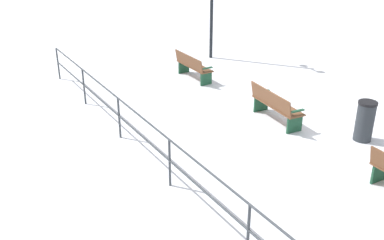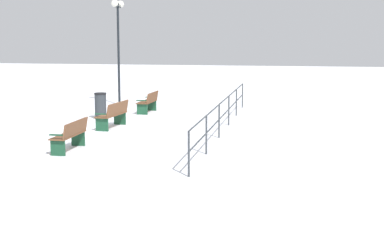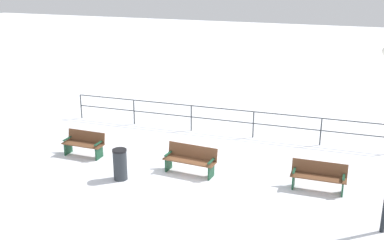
# 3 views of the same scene
# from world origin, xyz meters

# --- Properties ---
(ground_plane) EXTENTS (80.00, 80.00, 0.00)m
(ground_plane) POSITION_xyz_m (0.00, 0.00, 0.00)
(ground_plane) COLOR white
(ground_plane) RESTS_ON ground
(bench_second) EXTENTS (0.71, 1.74, 0.89)m
(bench_second) POSITION_xyz_m (-0.01, 0.01, 0.47)
(bench_second) COLOR brown
(bench_second) RESTS_ON ground
(bench_third) EXTENTS (0.51, 1.61, 0.85)m
(bench_third) POSITION_xyz_m (-0.08, 3.97, 0.45)
(bench_third) COLOR brown
(bench_third) RESTS_ON ground
(waterfront_railing) EXTENTS (0.05, 12.60, 1.06)m
(waterfront_railing) POSITION_xyz_m (-3.83, 0.00, 0.73)
(waterfront_railing) COLOR #383D42
(waterfront_railing) RESTS_ON ground
(trash_bin) EXTENTS (0.45, 0.45, 0.99)m
(trash_bin) POSITION_xyz_m (1.12, -1.91, 0.50)
(trash_bin) COLOR #2D3338
(trash_bin) RESTS_ON ground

